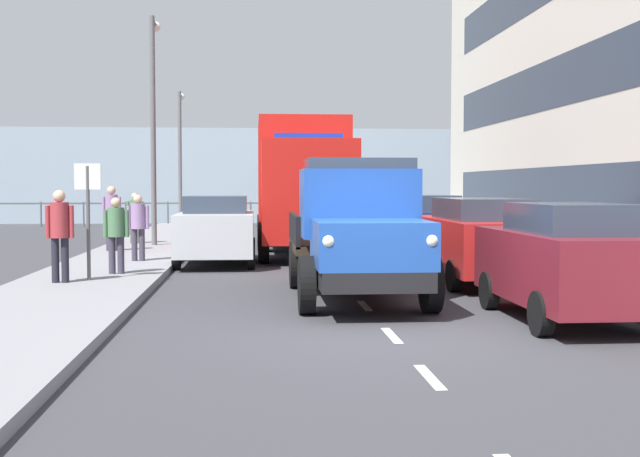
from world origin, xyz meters
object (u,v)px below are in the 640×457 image
at_px(truck_vintage_blue, 358,233).
at_px(street_sign, 88,201).
at_px(pedestrian_couple_b, 138,222).
at_px(car_red_kerbside_1, 479,239).
at_px(lamp_post_promenade, 154,111).
at_px(car_silver_oppositeside_0, 216,229).
at_px(pedestrian_by_lamp, 60,228).
at_px(car_maroon_kerbside_near, 569,260).
at_px(pedestrian_in_dark_coat, 135,214).
at_px(lorry_cargo_red, 302,182).
at_px(pedestrian_near_railing, 112,213).
at_px(lamp_post_far, 180,146).
at_px(pedestrian_strolling, 116,229).
at_px(car_navy_kerbside_2, 422,225).

xyz_separation_m(truck_vintage_blue, street_sign, (4.95, -2.23, 0.50)).
bearing_deg(pedestrian_couple_b, car_red_kerbside_1, 152.92).
height_order(truck_vintage_blue, car_red_kerbside_1, truck_vintage_blue).
xyz_separation_m(car_red_kerbside_1, lamp_post_promenade, (7.64, -9.22, 3.37)).
distance_m(truck_vintage_blue, car_red_kerbside_1, 3.74).
relative_size(car_silver_oppositeside_0, pedestrian_by_lamp, 2.27).
xyz_separation_m(car_maroon_kerbside_near, pedestrian_couple_b, (7.37, -8.47, 0.20)).
bearing_deg(pedestrian_in_dark_coat, lorry_cargo_red, 153.87).
height_order(car_silver_oppositeside_0, street_sign, street_sign).
bearing_deg(pedestrian_in_dark_coat, car_silver_oppositeside_0, 116.58).
height_order(truck_vintage_blue, pedestrian_near_railing, truck_vintage_blue).
height_order(pedestrian_couple_b, street_sign, street_sign).
bearing_deg(car_silver_oppositeside_0, truck_vintage_blue, 112.11).
height_order(car_maroon_kerbside_near, lamp_post_far, lamp_post_far).
bearing_deg(car_maroon_kerbside_near, lamp_post_promenade, -61.25).
height_order(lorry_cargo_red, lamp_post_far, lamp_post_far).
bearing_deg(pedestrian_strolling, car_silver_oppositeside_0, -119.78).
bearing_deg(pedestrian_in_dark_coat, car_maroon_kerbside_near, 119.79).
bearing_deg(lamp_post_promenade, car_maroon_kerbside_near, 118.75).
distance_m(car_silver_oppositeside_0, street_sign, 5.04).
height_order(truck_vintage_blue, lamp_post_far, lamp_post_far).
bearing_deg(lamp_post_promenade, car_navy_kerbside_2, 155.32).
bearing_deg(car_red_kerbside_1, car_silver_oppositeside_0, -37.41).
bearing_deg(pedestrian_couple_b, car_navy_kerbside_2, -165.23).
height_order(truck_vintage_blue, pedestrian_couple_b, truck_vintage_blue).
height_order(car_silver_oppositeside_0, pedestrian_in_dark_coat, pedestrian_in_dark_coat).
relative_size(pedestrian_by_lamp, lamp_post_far, 0.29).
height_order(car_silver_oppositeside_0, pedestrian_couple_b, pedestrian_couple_b).
xyz_separation_m(lorry_cargo_red, pedestrian_by_lamp, (5.02, 7.90, -0.90)).
height_order(lamp_post_promenade, lamp_post_far, lamp_post_promenade).
distance_m(car_navy_kerbside_2, pedestrian_in_dark_coat, 9.30).
distance_m(pedestrian_by_lamp, pedestrian_near_railing, 7.51).
bearing_deg(car_silver_oppositeside_0, pedestrian_couple_b, 13.35).
bearing_deg(lamp_post_far, car_silver_oppositeside_0, 98.28).
distance_m(pedestrian_couple_b, pedestrian_in_dark_coat, 6.15).
relative_size(lorry_cargo_red, car_red_kerbside_1, 1.81).
xyz_separation_m(car_red_kerbside_1, street_sign, (7.74, 0.24, 0.79)).
distance_m(car_maroon_kerbside_near, car_navy_kerbside_2, 10.41).
xyz_separation_m(pedestrian_strolling, pedestrian_in_dark_coat, (0.92, -8.96, 0.01)).
bearing_deg(lamp_post_promenade, car_silver_oppositeside_0, 113.02).
bearing_deg(pedestrian_near_railing, pedestrian_couple_b, 110.45).
bearing_deg(pedestrian_couple_b, lamp_post_far, -88.43).
bearing_deg(pedestrian_couple_b, pedestrian_by_lamp, 79.20).
xyz_separation_m(truck_vintage_blue, pedestrian_by_lamp, (5.41, -1.89, -0.00)).
height_order(car_maroon_kerbside_near, car_red_kerbside_1, same).
height_order(pedestrian_in_dark_coat, lamp_post_promenade, lamp_post_promenade).
bearing_deg(car_red_kerbside_1, lorry_cargo_red, -66.51).
relative_size(car_silver_oppositeside_0, street_sign, 1.76).
relative_size(car_maroon_kerbside_near, pedestrian_in_dark_coat, 2.39).
distance_m(pedestrian_in_dark_coat, street_sign, 10.12).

